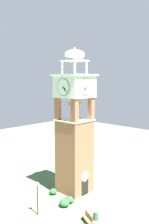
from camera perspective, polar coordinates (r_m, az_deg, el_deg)
The scene contains 8 objects.
ground at distance 30.12m, azimuth 0.00°, elevation -18.59°, with size 80.00×80.00×0.00m, color #517547.
clock_tower at distance 27.78m, azimuth 0.00°, elevation -5.68°, with size 3.81×3.81×16.77m.
park_bench at distance 24.70m, azimuth 3.12°, elevation -23.62°, with size 1.06×1.64×0.95m.
lamp_post at distance 25.34m, azimuth -8.71°, elevation -18.00°, with size 0.36×0.36×3.36m.
trash_bin at distance 25.28m, azimuth 5.02°, elevation -23.08°, with size 0.52×0.52×0.80m, color #38513D.
shrub_near_entry at distance 27.35m, azimuth -2.39°, elevation -20.51°, with size 1.07×1.07×0.81m, color #234C28.
shrub_left_of_tower at distance 28.02m, azimuth -1.19°, elevation -19.89°, with size 0.90×0.90×0.71m, color #234C28.
shrub_behind_bench at distance 29.92m, azimuth -5.00°, elevation -18.09°, with size 0.91×0.91×0.68m, color #234C28.
Camera 1 is at (-19.61, -18.62, 13.25)m, focal length 39.00 mm.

